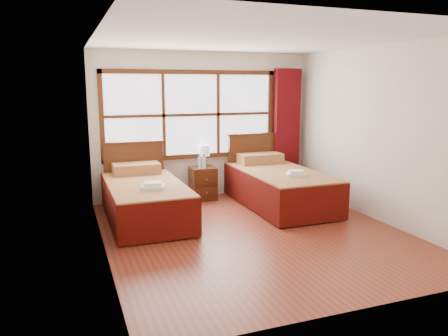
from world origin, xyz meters
name	(u,v)px	position (x,y,z in m)	size (l,w,h in m)	color
floor	(255,233)	(0.00, 0.00, 0.00)	(4.50, 4.50, 0.00)	brown
ceiling	(257,39)	(0.00, 0.00, 2.60)	(4.50, 4.50, 0.00)	white
wall_back	(204,125)	(0.00, 2.25, 1.30)	(4.00, 4.00, 0.00)	silver
wall_left	(100,147)	(-2.00, 0.00, 1.30)	(4.50, 4.50, 0.00)	silver
wall_right	(378,134)	(2.00, 0.00, 1.30)	(4.50, 4.50, 0.00)	silver
window	(191,115)	(-0.25, 2.21, 1.50)	(3.16, 0.06, 1.56)	white
curtain	(286,130)	(1.60, 2.11, 1.17)	(0.50, 0.16, 2.30)	#5C090E
bed_left	(145,198)	(-1.30, 1.20, 0.33)	(1.11, 2.15, 1.08)	#3F200D
bed_right	(278,185)	(0.97, 1.20, 0.35)	(1.16, 2.26, 1.14)	#3F200D
nightstand	(203,183)	(-0.11, 1.99, 0.29)	(0.44, 0.43, 0.58)	#49220F
towels_left	(153,186)	(-1.26, 0.72, 0.62)	(0.38, 0.36, 0.09)	white
towels_right	(296,173)	(1.02, 0.68, 0.64)	(0.36, 0.34, 0.09)	white
lamp	(204,151)	(-0.04, 2.12, 0.85)	(0.20, 0.20, 0.38)	gold
bottle_near	(200,163)	(-0.19, 1.90, 0.69)	(0.06, 0.06, 0.24)	silver
bottle_far	(204,162)	(-0.13, 1.88, 0.70)	(0.07, 0.07, 0.26)	silver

